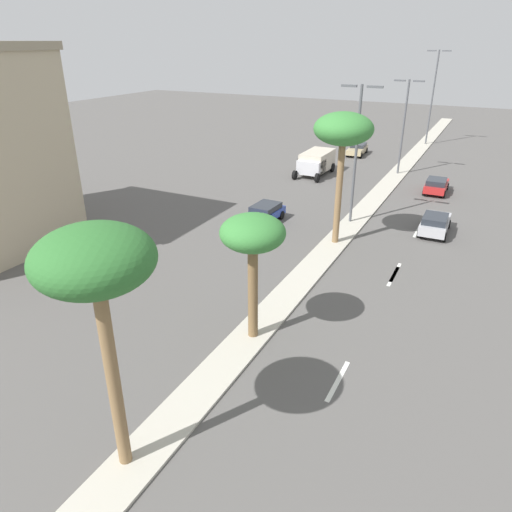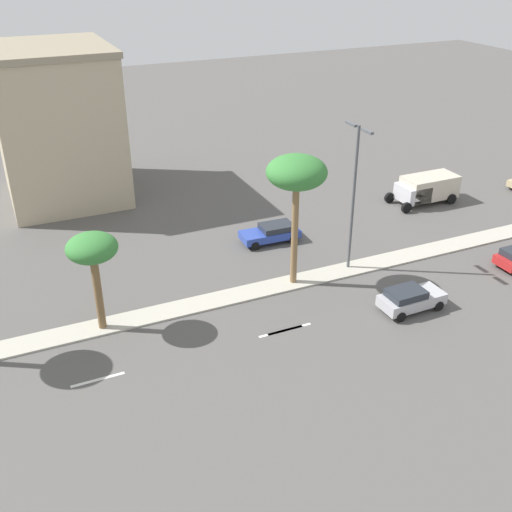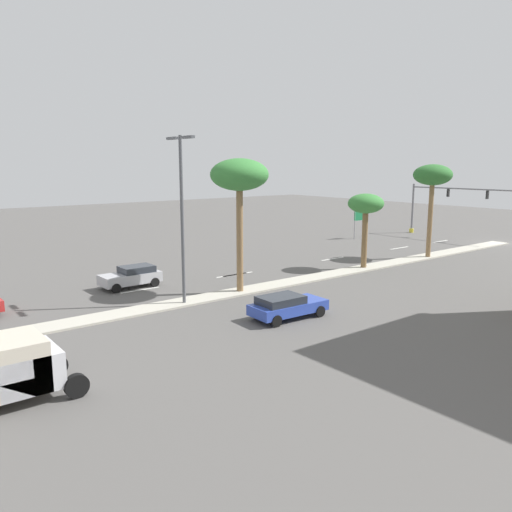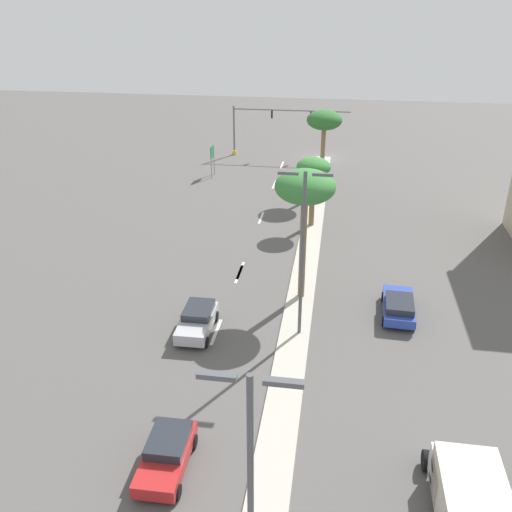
{
  "view_description": "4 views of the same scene",
  "coord_description": "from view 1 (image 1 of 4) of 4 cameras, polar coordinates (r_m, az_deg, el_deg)",
  "views": [
    {
      "loc": [
        8.69,
        5.82,
        12.81
      ],
      "look_at": [
        -2.02,
        26.87,
        1.93
      ],
      "focal_mm": 32.96,
      "sensor_mm": 36.0,
      "label": 1
    },
    {
      "loc": [
        30.92,
        18.32,
        20.45
      ],
      "look_at": [
        -0.96,
        32.72,
        2.06
      ],
      "focal_mm": 42.83,
      "sensor_mm": 36.0,
      "label": 2
    },
    {
      "loc": [
        -26.73,
        54.57,
        8.46
      ],
      "look_at": [
        2.45,
        31.72,
        1.76
      ],
      "focal_mm": 35.86,
      "sensor_mm": 36.0,
      "label": 3
    },
    {
      "loc": [
        -1.95,
        67.28,
        18.51
      ],
      "look_at": [
        3.33,
        33.09,
        1.92
      ],
      "focal_mm": 38.73,
      "sensor_mm": 36.0,
      "label": 4
    }
  ],
  "objects": [
    {
      "name": "ground_plane",
      "position": [
        35.83,
        11.13,
        3.3
      ],
      "size": [
        160.0,
        160.0,
        0.0
      ],
      "primitive_type": "plane",
      "color": "#565451"
    },
    {
      "name": "median_curb",
      "position": [
        45.88,
        15.1,
        7.74
      ],
      "size": [
        1.8,
        98.05,
        0.12
      ],
      "primitive_type": "cube",
      "color": "#B7B2A3",
      "rests_on": "ground"
    },
    {
      "name": "lane_stripe_outboard",
      "position": [
        20.36,
        9.91,
        -14.69
      ],
      "size": [
        0.2,
        2.8,
        0.01
      ],
      "primitive_type": "cube",
      "color": "silver",
      "rests_on": "ground"
    },
    {
      "name": "lane_stripe_right",
      "position": [
        29.2,
        16.33,
        -2.36
      ],
      "size": [
        0.2,
        2.8,
        0.01
      ],
      "primitive_type": "cube",
      "color": "silver",
      "rests_on": "ground"
    },
    {
      "name": "lane_stripe_rear",
      "position": [
        29.7,
        16.56,
        -1.92
      ],
      "size": [
        0.2,
        2.8,
        0.01
      ],
      "primitive_type": "cube",
      "color": "silver",
      "rests_on": "ground"
    },
    {
      "name": "lane_stripe_far",
      "position": [
        36.7,
        19.0,
        2.91
      ],
      "size": [
        0.2,
        2.8,
        0.01
      ],
      "primitive_type": "cube",
      "color": "silver",
      "rests_on": "ground"
    },
    {
      "name": "palm_tree_right",
      "position": [
        13.35,
        -18.95,
        -1.18
      ],
      "size": [
        3.39,
        3.39,
        8.31
      ],
      "color": "olive",
      "rests_on": "median_curb"
    },
    {
      "name": "palm_tree_mid",
      "position": [
        20.16,
        -0.4,
        2.32
      ],
      "size": [
        2.87,
        2.87,
        6.0
      ],
      "color": "brown",
      "rests_on": "median_curb"
    },
    {
      "name": "palm_tree_near",
      "position": [
        30.89,
        10.56,
        14.61
      ],
      "size": [
        3.77,
        3.77,
        8.69
      ],
      "color": "olive",
      "rests_on": "median_curb"
    },
    {
      "name": "street_lamp_trailing",
      "position": [
        35.44,
        12.13,
        13.03
      ],
      "size": [
        2.9,
        0.24,
        9.97
      ],
      "color": "#515459",
      "rests_on": "median_curb"
    },
    {
      "name": "street_lamp_near",
      "position": [
        51.11,
        17.57,
        15.51
      ],
      "size": [
        2.9,
        0.24,
        9.26
      ],
      "color": "#515459",
      "rests_on": "median_curb"
    },
    {
      "name": "street_lamp_rear",
      "position": [
        68.08,
        20.71,
        18.19
      ],
      "size": [
        2.9,
        0.24,
        11.63
      ],
      "color": "#515459",
      "rests_on": "median_curb"
    },
    {
      "name": "sedan_blue_trailing",
      "position": [
        36.12,
        0.87,
        5.17
      ],
      "size": [
        2.15,
        4.48,
        1.33
      ],
      "color": "#2D47AD",
      "rests_on": "ground"
    },
    {
      "name": "sedan_red_leading",
      "position": [
        46.5,
        21.04,
        8.05
      ],
      "size": [
        1.98,
        4.02,
        1.39
      ],
      "color": "red",
      "rests_on": "ground"
    },
    {
      "name": "sedan_silver_outboard",
      "position": [
        36.39,
        20.9,
        3.75
      ],
      "size": [
        1.97,
        4.1,
        1.47
      ],
      "color": "#B2B2B7",
      "rests_on": "ground"
    },
    {
      "name": "sedan_tan_inboard",
      "position": [
        60.25,
        12.21,
        12.6
      ],
      "size": [
        2.18,
        4.64,
        1.29
      ],
      "color": "tan",
      "rests_on": "ground"
    },
    {
      "name": "box_truck",
      "position": [
        49.99,
        7.26,
        11.22
      ],
      "size": [
        2.68,
        5.96,
        2.34
      ],
      "color": "silver",
      "rests_on": "ground"
    }
  ]
}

